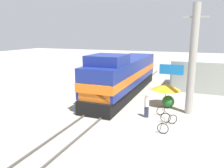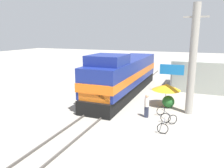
# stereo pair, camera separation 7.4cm
# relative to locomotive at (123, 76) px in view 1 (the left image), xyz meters

# --- Properties ---
(ground_plane) EXTENTS (120.00, 120.00, 0.00)m
(ground_plane) POSITION_rel_locomotive_xyz_m (0.00, -1.83, -1.97)
(ground_plane) COLOR gray
(rail_near) EXTENTS (0.08, 35.36, 0.15)m
(rail_near) POSITION_rel_locomotive_xyz_m (-0.72, -1.83, -1.90)
(rail_near) COLOR #4C4742
(rail_near) RESTS_ON ground_plane
(rail_far) EXTENTS (0.08, 35.36, 0.15)m
(rail_far) POSITION_rel_locomotive_xyz_m (0.72, -1.83, -1.90)
(rail_far) COLOR #4C4742
(rail_far) RESTS_ON ground_plane
(locomotive) EXTENTS (3.16, 15.18, 4.49)m
(locomotive) POSITION_rel_locomotive_xyz_m (0.00, 0.00, 0.00)
(locomotive) COLOR black
(locomotive) RESTS_ON ground_plane
(utility_pole) EXTENTS (1.80, 0.58, 8.41)m
(utility_pole) POSITION_rel_locomotive_xyz_m (6.66, -3.39, 2.26)
(utility_pole) COLOR #9E998E
(utility_pole) RESTS_ON ground_plane
(vendor_umbrella) EXTENTS (2.46, 2.46, 1.98)m
(vendor_umbrella) POSITION_rel_locomotive_xyz_m (4.65, -2.15, -0.28)
(vendor_umbrella) COLOR #4C4C4C
(vendor_umbrella) RESTS_ON ground_plane
(billboard_sign) EXTENTS (2.50, 0.12, 3.05)m
(billboard_sign) POSITION_rel_locomotive_xyz_m (4.51, 2.45, 0.37)
(billboard_sign) COLOR #595959
(billboard_sign) RESTS_ON ground_plane
(shrub_cluster) EXTENTS (1.03, 1.03, 1.03)m
(shrub_cluster) POSITION_rel_locomotive_xyz_m (4.95, -2.53, -1.46)
(shrub_cluster) COLOR #236028
(shrub_cluster) RESTS_ON ground_plane
(person_bystander) EXTENTS (0.34, 0.34, 1.80)m
(person_bystander) POSITION_rel_locomotive_xyz_m (3.74, -5.52, -0.99)
(person_bystander) COLOR #2D3347
(person_bystander) RESTS_ON ground_plane
(bicycle) EXTENTS (1.67, 1.93, 0.70)m
(bicycle) POSITION_rel_locomotive_xyz_m (5.20, -5.38, -1.61)
(bicycle) COLOR black
(bicycle) RESTS_ON ground_plane
(bicycle_spare) EXTENTS (0.82, 1.98, 0.72)m
(bicycle_spare) POSITION_rel_locomotive_xyz_m (5.29, -6.96, -1.60)
(bicycle_spare) COLOR black
(bicycle_spare) RESTS_ON ground_plane
(building_block_distant) EXTENTS (8.35, 5.48, 3.34)m
(building_block_distant) POSITION_rel_locomotive_xyz_m (8.50, 5.84, -0.30)
(building_block_distant) COLOR #999E93
(building_block_distant) RESTS_ON ground_plane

